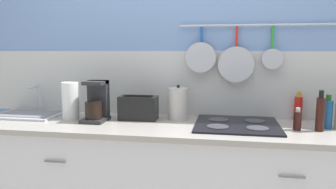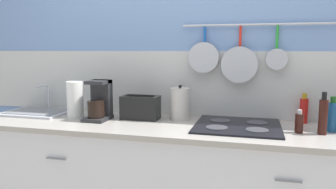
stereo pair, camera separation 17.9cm
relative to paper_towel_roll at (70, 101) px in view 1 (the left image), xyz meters
name	(u,v)px [view 1 (the left image)]	position (x,y,z in m)	size (l,w,h in m)	color
wall_back	(182,68)	(0.77, 0.32, 0.23)	(7.20, 0.14, 2.60)	#7293C6
countertop	(174,127)	(0.77, -0.05, -0.15)	(2.86, 0.66, 0.03)	#A59E93
sink_basin	(30,113)	(-0.37, 0.07, -0.12)	(0.49, 0.39, 0.22)	#B7BABF
paper_towel_roll	(70,101)	(0.00, 0.00, 0.00)	(0.12, 0.12, 0.27)	white
coffee_maker	(97,104)	(0.21, -0.02, -0.01)	(0.16, 0.21, 0.28)	#262628
toaster	(138,108)	(0.49, 0.06, -0.05)	(0.29, 0.14, 0.17)	black
kettle	(178,104)	(0.77, 0.12, -0.02)	(0.15, 0.15, 0.25)	beige
cooktop	(237,124)	(1.18, 0.00, -0.13)	(0.55, 0.53, 0.01)	black
bottle_hot_sauce	(297,120)	(1.55, -0.06, -0.07)	(0.05, 0.05, 0.14)	#33140F
bottle_cooking_wine	(298,108)	(1.62, 0.23, -0.04)	(0.06, 0.06, 0.20)	red
bottle_sesame_oil	(320,113)	(1.68, -0.07, -0.02)	(0.05, 0.05, 0.26)	#33140F
bottle_olive_oil	(328,114)	(1.75, 0.01, -0.04)	(0.06, 0.06, 0.22)	navy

